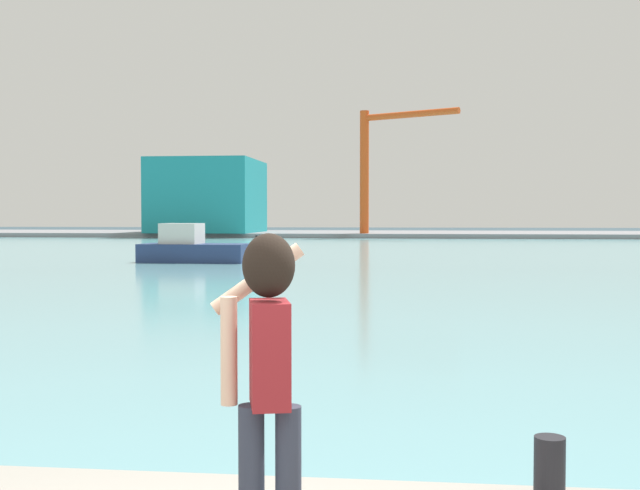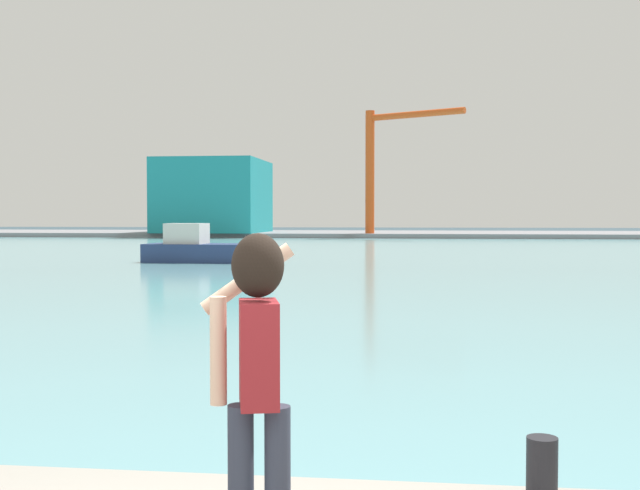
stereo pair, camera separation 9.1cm
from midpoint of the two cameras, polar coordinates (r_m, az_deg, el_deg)
name	(u,v)px [view 1 (the left image)]	position (r m, az deg, el deg)	size (l,w,h in m)	color
ground_plane	(399,253)	(53.48, 5.65, -0.55)	(220.00, 220.00, 0.00)	#334751
harbor_water	(399,251)	(55.48, 5.68, -0.44)	(140.00, 100.00, 0.02)	#6BA8B2
far_shore_dock	(404,234)	(95.45, 6.04, 0.79)	(140.00, 20.00, 0.51)	gray
person_photographer	(267,360)	(4.26, -4.44, -8.25)	(0.54, 0.54, 1.74)	#2D3342
harbor_bollard	(550,471)	(5.39, 15.73, -15.39)	(0.20, 0.20, 0.43)	black
boat_moored	(192,249)	(42.59, -9.27, -0.25)	(5.78, 2.69, 2.06)	navy
warehouse_left	(208,196)	(94.57, -8.09, 3.50)	(11.71, 13.39, 8.53)	teal
port_crane	(377,156)	(86.99, 4.12, 6.42)	(10.63, 6.09, 13.51)	#D84C19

